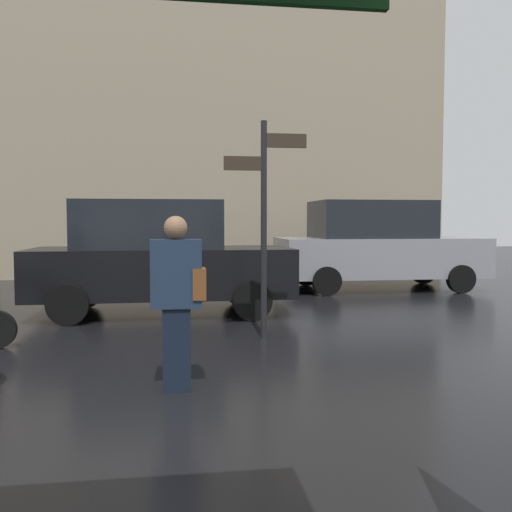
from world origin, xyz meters
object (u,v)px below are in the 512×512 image
pedestrian_with_bag (178,292)px  parked_car_right (377,245)px  parked_car_left (158,257)px  street_signpost (264,207)px

pedestrian_with_bag → parked_car_right: parked_car_right is taller
parked_car_left → street_signpost: street_signpost is taller
street_signpost → parked_car_right: bearing=55.7°
pedestrian_with_bag → parked_car_right: size_ratio=0.35×
pedestrian_with_bag → parked_car_left: (-0.28, 4.37, 0.04)m
pedestrian_with_bag → street_signpost: size_ratio=0.56×
parked_car_left → street_signpost: size_ratio=1.50×
parked_car_left → street_signpost: 2.74m
parked_car_left → parked_car_right: size_ratio=0.93×
parked_car_left → parked_car_right: 5.52m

